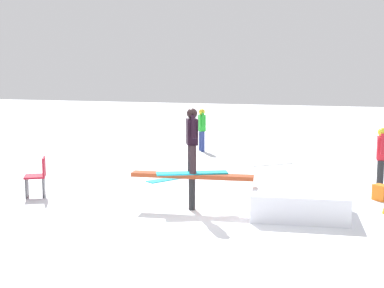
{
  "coord_description": "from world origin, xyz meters",
  "views": [
    {
      "loc": [
        -3.04,
        9.99,
        2.85
      ],
      "look_at": [
        0.0,
        0.0,
        1.33
      ],
      "focal_mm": 50.0,
      "sensor_mm": 36.0,
      "label": 1
    }
  ],
  "objects_px": {
    "loose_snowboard_cyan": "(173,178)",
    "backpack_on_snow": "(381,193)",
    "main_rider_on_rail": "(192,142)",
    "loose_snowboard_white": "(271,164)",
    "rail_feature": "(192,179)",
    "folding_chair": "(37,178)",
    "bystander_green": "(202,127)",
    "bystander_red": "(381,154)"
  },
  "relations": [
    {
      "from": "bystander_red",
      "to": "loose_snowboard_white",
      "type": "relative_size",
      "value": 1.11
    },
    {
      "from": "rail_feature",
      "to": "bystander_red",
      "type": "bearing_deg",
      "value": -145.77
    },
    {
      "from": "bystander_red",
      "to": "folding_chair",
      "type": "relative_size",
      "value": 1.64
    },
    {
      "from": "bystander_red",
      "to": "backpack_on_snow",
      "type": "distance_m",
      "value": 1.41
    },
    {
      "from": "rail_feature",
      "to": "loose_snowboard_cyan",
      "type": "bearing_deg",
      "value": -69.79
    },
    {
      "from": "rail_feature",
      "to": "folding_chair",
      "type": "height_order",
      "value": "folding_chair"
    },
    {
      "from": "rail_feature",
      "to": "loose_snowboard_white",
      "type": "xyz_separation_m",
      "value": [
        -0.78,
        -5.46,
        -0.61
      ]
    },
    {
      "from": "loose_snowboard_white",
      "to": "backpack_on_snow",
      "type": "relative_size",
      "value": 3.82
    },
    {
      "from": "loose_snowboard_white",
      "to": "loose_snowboard_cyan",
      "type": "height_order",
      "value": "same"
    },
    {
      "from": "main_rider_on_rail",
      "to": "folding_chair",
      "type": "xyz_separation_m",
      "value": [
        3.57,
        -0.04,
        -0.96
      ]
    },
    {
      "from": "main_rider_on_rail",
      "to": "backpack_on_snow",
      "type": "relative_size",
      "value": 4.15
    },
    {
      "from": "bystander_green",
      "to": "loose_snowboard_white",
      "type": "xyz_separation_m",
      "value": [
        -2.65,
        1.84,
        -0.8
      ]
    },
    {
      "from": "rail_feature",
      "to": "folding_chair",
      "type": "xyz_separation_m",
      "value": [
        3.57,
        -0.04,
        -0.21
      ]
    },
    {
      "from": "loose_snowboard_white",
      "to": "folding_chair",
      "type": "distance_m",
      "value": 6.96
    },
    {
      "from": "bystander_green",
      "to": "loose_snowboard_cyan",
      "type": "bearing_deg",
      "value": -22.19
    },
    {
      "from": "main_rider_on_rail",
      "to": "loose_snowboard_cyan",
      "type": "bearing_deg",
      "value": -87.55
    },
    {
      "from": "main_rider_on_rail",
      "to": "loose_snowboard_cyan",
      "type": "height_order",
      "value": "main_rider_on_rail"
    },
    {
      "from": "loose_snowboard_white",
      "to": "rail_feature",
      "type": "bearing_deg",
      "value": -136.86
    },
    {
      "from": "loose_snowboard_cyan",
      "to": "backpack_on_snow",
      "type": "bearing_deg",
      "value": 114.28
    },
    {
      "from": "rail_feature",
      "to": "backpack_on_snow",
      "type": "distance_m",
      "value": 4.15
    },
    {
      "from": "bystander_green",
      "to": "folding_chair",
      "type": "distance_m",
      "value": 7.47
    },
    {
      "from": "backpack_on_snow",
      "to": "main_rider_on_rail",
      "type": "bearing_deg",
      "value": -111.96
    },
    {
      "from": "main_rider_on_rail",
      "to": "loose_snowboard_cyan",
      "type": "xyz_separation_m",
      "value": [
        1.34,
        -2.69,
        -1.36
      ]
    },
    {
      "from": "bystander_green",
      "to": "loose_snowboard_white",
      "type": "bearing_deg",
      "value": 26.43
    },
    {
      "from": "bystander_green",
      "to": "backpack_on_snow",
      "type": "bearing_deg",
      "value": 16.91
    },
    {
      "from": "folding_chair",
      "to": "bystander_red",
      "type": "bearing_deg",
      "value": 85.87
    },
    {
      "from": "loose_snowboard_cyan",
      "to": "backpack_on_snow",
      "type": "relative_size",
      "value": 4.33
    },
    {
      "from": "bystander_red",
      "to": "loose_snowboard_cyan",
      "type": "height_order",
      "value": "bystander_red"
    },
    {
      "from": "rail_feature",
      "to": "loose_snowboard_white",
      "type": "relative_size",
      "value": 1.91
    },
    {
      "from": "rail_feature",
      "to": "bystander_red",
      "type": "xyz_separation_m",
      "value": [
        -3.69,
        -3.15,
        0.18
      ]
    },
    {
      "from": "main_rider_on_rail",
      "to": "loose_snowboard_white",
      "type": "distance_m",
      "value": 5.68
    },
    {
      "from": "folding_chair",
      "to": "main_rider_on_rail",
      "type": "bearing_deg",
      "value": 62.06
    },
    {
      "from": "main_rider_on_rail",
      "to": "bystander_green",
      "type": "xyz_separation_m",
      "value": [
        1.87,
        -7.3,
        -0.56
      ]
    },
    {
      "from": "rail_feature",
      "to": "backpack_on_snow",
      "type": "relative_size",
      "value": 7.27
    },
    {
      "from": "loose_snowboard_cyan",
      "to": "backpack_on_snow",
      "type": "xyz_separation_m",
      "value": [
        -5.0,
        0.79,
        0.16
      ]
    },
    {
      "from": "loose_snowboard_white",
      "to": "backpack_on_snow",
      "type": "xyz_separation_m",
      "value": [
        -2.88,
        3.56,
        0.16
      ]
    },
    {
      "from": "bystander_green",
      "to": "backpack_on_snow",
      "type": "height_order",
      "value": "bystander_green"
    },
    {
      "from": "loose_snowboard_white",
      "to": "bystander_red",
      "type": "bearing_deg",
      "value": -77.03
    },
    {
      "from": "folding_chair",
      "to": "backpack_on_snow",
      "type": "distance_m",
      "value": 7.47
    },
    {
      "from": "rail_feature",
      "to": "loose_snowboard_white",
      "type": "distance_m",
      "value": 5.55
    },
    {
      "from": "main_rider_on_rail",
      "to": "folding_chair",
      "type": "height_order",
      "value": "main_rider_on_rail"
    },
    {
      "from": "folding_chair",
      "to": "loose_snowboard_white",
      "type": "bearing_deg",
      "value": 113.9
    }
  ]
}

